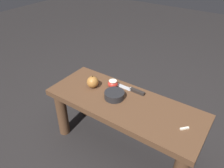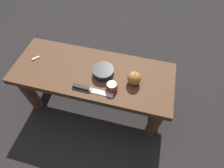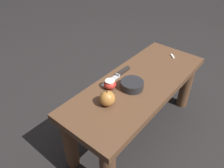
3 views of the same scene
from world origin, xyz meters
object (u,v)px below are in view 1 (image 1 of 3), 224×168
(bowl, at_px, (114,95))
(wooden_bench, at_px, (124,113))
(apple_whole, at_px, (93,82))
(apple_cut, at_px, (113,84))
(knife, at_px, (133,90))

(bowl, bearing_deg, wooden_bench, 2.55)
(apple_whole, xyz_separation_m, apple_cut, (0.11, 0.08, -0.01))
(wooden_bench, bearing_deg, apple_cut, 147.70)
(wooden_bench, bearing_deg, apple_whole, 176.21)
(apple_whole, bearing_deg, bowl, -6.20)
(knife, bearing_deg, apple_cut, 16.51)
(wooden_bench, relative_size, apple_whole, 11.12)
(apple_cut, bearing_deg, knife, 15.11)
(wooden_bench, height_order, apple_whole, apple_whole)
(knife, bearing_deg, apple_whole, 25.91)
(wooden_bench, height_order, bowl, bowl)
(bowl, bearing_deg, apple_whole, 173.80)
(apple_whole, relative_size, bowl, 0.71)
(knife, height_order, apple_whole, apple_whole)
(wooden_bench, height_order, knife, knife)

